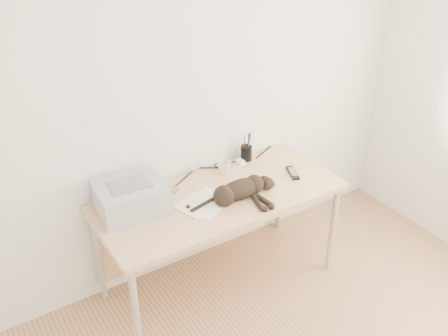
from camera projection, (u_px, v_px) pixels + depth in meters
wall_back at (190, 95)px, 3.18m from camera, size 3.50×0.00×3.50m
desk at (213, 206)px, 3.32m from camera, size 1.60×0.70×0.74m
printer at (131, 197)px, 3.01m from camera, size 0.43×0.37×0.19m
papers at (205, 203)px, 3.11m from camera, size 0.39×0.33×0.01m
cat at (238, 191)px, 3.12m from camera, size 0.59×0.28×0.14m
mug at (224, 168)px, 3.41m from camera, size 0.14×0.14×0.09m
pen_cup at (246, 153)px, 3.56m from camera, size 0.08×0.08×0.21m
remote_grey at (164, 188)px, 3.25m from camera, size 0.14×0.18×0.02m
remote_black at (293, 173)px, 3.41m from camera, size 0.11×0.17×0.02m
mouse at (240, 160)px, 3.55m from camera, size 0.10×0.13×0.04m
cable_tangle at (196, 173)px, 3.42m from camera, size 1.36×0.09×0.01m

